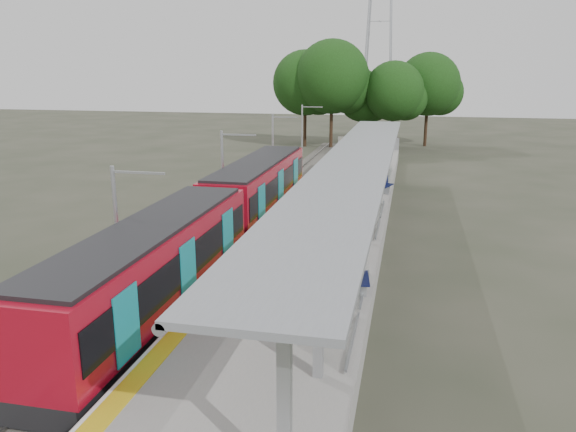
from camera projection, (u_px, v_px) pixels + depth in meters
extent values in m
cube|color=#59544C|center=(258.00, 219.00, 33.19)|extent=(3.00, 70.00, 0.24)
cube|color=gray|center=(334.00, 217.00, 32.17)|extent=(6.00, 50.00, 1.00)
cube|color=gold|center=(291.00, 206.00, 32.56)|extent=(0.60, 50.00, 0.02)
cube|color=#9EA0A5|center=(368.00, 143.00, 55.47)|extent=(6.00, 0.10, 1.20)
cube|color=black|center=(154.00, 306.00, 19.77)|extent=(2.50, 13.50, 0.70)
cube|color=maroon|center=(151.00, 263.00, 19.36)|extent=(2.65, 13.50, 2.50)
cube|color=black|center=(151.00, 262.00, 19.35)|extent=(2.72, 12.96, 1.20)
cube|color=black|center=(149.00, 227.00, 19.03)|extent=(2.40, 12.82, 0.15)
cube|color=#0D7B87|center=(188.00, 270.00, 19.12)|extent=(0.04, 1.30, 2.00)
cylinder|color=black|center=(79.00, 385.00, 15.38)|extent=(2.20, 0.70, 0.70)
cube|color=black|center=(259.00, 210.00, 33.09)|extent=(2.50, 13.50, 0.70)
cube|color=maroon|center=(258.00, 184.00, 32.69)|extent=(2.65, 13.50, 2.50)
cube|color=black|center=(258.00, 183.00, 32.67)|extent=(2.72, 12.96, 1.20)
cube|color=black|center=(258.00, 162.00, 32.36)|extent=(2.40, 12.82, 0.15)
cube|color=#0D7B87|center=(281.00, 187.00, 32.45)|extent=(0.04, 1.30, 2.00)
cylinder|color=black|center=(234.00, 238.00, 28.70)|extent=(2.20, 0.70, 0.70)
cube|color=black|center=(219.00, 218.00, 26.09)|extent=(2.30, 0.80, 2.40)
cube|color=#9EA0A5|center=(285.00, 403.00, 10.39)|extent=(0.25, 0.25, 3.50)
cube|color=#9EA0A5|center=(319.00, 314.00, 14.17)|extent=(0.25, 0.25, 3.50)
cube|color=#9EA0A5|center=(339.00, 262.00, 17.95)|extent=(0.25, 0.25, 3.50)
cube|color=#9EA0A5|center=(352.00, 229.00, 21.73)|extent=(0.25, 0.25, 3.50)
cube|color=#9EA0A5|center=(361.00, 205.00, 25.51)|extent=(0.25, 0.25, 3.50)
cube|color=#9EA0A5|center=(368.00, 187.00, 29.29)|extent=(0.25, 0.25, 3.50)
cube|color=#9EA0A5|center=(373.00, 174.00, 33.07)|extent=(0.25, 0.25, 3.50)
cube|color=#9EA0A5|center=(377.00, 163.00, 36.86)|extent=(0.25, 0.25, 3.50)
cube|color=#9EA0A5|center=(381.00, 154.00, 40.64)|extent=(0.25, 0.25, 3.50)
cube|color=#9EA0A5|center=(383.00, 147.00, 44.42)|extent=(0.25, 0.25, 3.50)
cube|color=gray|center=(358.00, 158.00, 27.02)|extent=(3.20, 38.00, 0.16)
cylinder|color=#9EA0A5|center=(326.00, 159.00, 27.36)|extent=(0.24, 38.00, 0.24)
cube|color=silver|center=(354.00, 305.00, 16.06)|extent=(0.05, 3.70, 2.20)
cube|color=silver|center=(365.00, 260.00, 19.84)|extent=(0.05, 3.70, 2.20)
cube|color=silver|center=(379.00, 207.00, 27.40)|extent=(0.05, 3.70, 2.20)
cube|color=silver|center=(383.00, 190.00, 31.18)|extent=(0.05, 3.70, 2.20)
cube|color=silver|center=(389.00, 167.00, 38.74)|extent=(0.05, 3.70, 2.20)
cube|color=silver|center=(391.00, 158.00, 42.52)|extent=(0.05, 3.70, 2.20)
cylinder|color=#382316|center=(305.00, 126.00, 64.57)|extent=(0.36, 0.36, 4.81)
sphere|color=#1A4B15|center=(305.00, 83.00, 63.35)|extent=(7.31, 7.31, 7.31)
cylinder|color=#382316|center=(331.00, 125.00, 62.35)|extent=(0.36, 0.36, 5.28)
sphere|color=#1A4B15|center=(332.00, 77.00, 61.01)|extent=(8.02, 8.02, 8.02)
cylinder|color=#382316|center=(362.00, 130.00, 64.72)|extent=(0.36, 0.36, 3.81)
sphere|color=#1A4B15|center=(363.00, 96.00, 63.75)|extent=(5.80, 5.80, 5.80)
cylinder|color=#382316|center=(392.00, 130.00, 62.08)|extent=(0.36, 0.36, 4.27)
sphere|color=#1A4B15|center=(394.00, 91.00, 60.99)|extent=(6.48, 6.48, 6.48)
cylinder|color=#382316|center=(426.00, 126.00, 64.89)|extent=(0.36, 0.36, 4.70)
sphere|color=#1A4B15|center=(428.00, 84.00, 63.70)|extent=(7.14, 7.14, 7.14)
cylinder|color=#9EA0A5|center=(118.00, 239.00, 20.61)|extent=(0.16, 0.16, 5.40)
cube|color=#9EA0A5|center=(138.00, 173.00, 19.77)|extent=(2.00, 0.08, 0.08)
cylinder|color=#9EA0A5|center=(223.00, 178.00, 31.96)|extent=(0.16, 0.16, 5.40)
cube|color=#9EA0A5|center=(239.00, 135.00, 31.11)|extent=(2.00, 0.08, 0.08)
cylinder|color=#9EA0A5|center=(273.00, 150.00, 43.30)|extent=(0.16, 0.16, 5.40)
cube|color=#9EA0A5|center=(285.00, 117.00, 42.46)|extent=(2.00, 0.08, 0.08)
cylinder|color=#9EA0A5|center=(302.00, 133.00, 54.64)|extent=(0.16, 0.16, 5.40)
cube|color=#9EA0A5|center=(312.00, 107.00, 53.80)|extent=(2.00, 0.08, 0.08)
cube|color=#0E1446|center=(363.00, 278.00, 20.15)|extent=(0.65, 1.56, 0.06)
cube|color=#0E1446|center=(357.00, 270.00, 20.11)|extent=(0.26, 1.51, 0.56)
cube|color=#9EA0A5|center=(361.00, 291.00, 19.64)|extent=(0.41, 0.11, 0.44)
cube|color=#9EA0A5|center=(364.00, 278.00, 20.78)|extent=(0.41, 0.11, 0.44)
cube|color=#0E1446|center=(367.00, 194.00, 33.61)|extent=(0.83, 1.65, 0.06)
cube|color=#0E1446|center=(363.00, 189.00, 33.57)|extent=(0.43, 1.56, 0.58)
cube|color=#9EA0A5|center=(366.00, 200.00, 33.07)|extent=(0.43, 0.16, 0.47)
cube|color=#9EA0A5|center=(367.00, 196.00, 34.27)|extent=(0.43, 0.16, 0.47)
cube|color=#0E1446|center=(387.00, 186.00, 36.19)|extent=(0.88, 1.54, 0.06)
cube|color=#0E1446|center=(384.00, 181.00, 36.15)|extent=(0.51, 1.42, 0.54)
cube|color=#9EA0A5|center=(386.00, 191.00, 35.69)|extent=(0.39, 0.18, 0.43)
cube|color=#9EA0A5|center=(387.00, 187.00, 36.80)|extent=(0.39, 0.18, 0.43)
cylinder|color=#C6BD90|center=(326.00, 290.00, 18.45)|extent=(0.38, 0.38, 1.42)
cube|color=red|center=(326.00, 265.00, 18.23)|extent=(0.34, 0.10, 0.24)
cylinder|color=#C6BD90|center=(376.00, 172.00, 39.18)|extent=(0.42, 0.42, 1.58)
cube|color=red|center=(376.00, 158.00, 38.94)|extent=(0.37, 0.08, 0.26)
cylinder|color=#9EA0A5|center=(360.00, 218.00, 28.13)|extent=(0.63, 0.63, 0.97)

